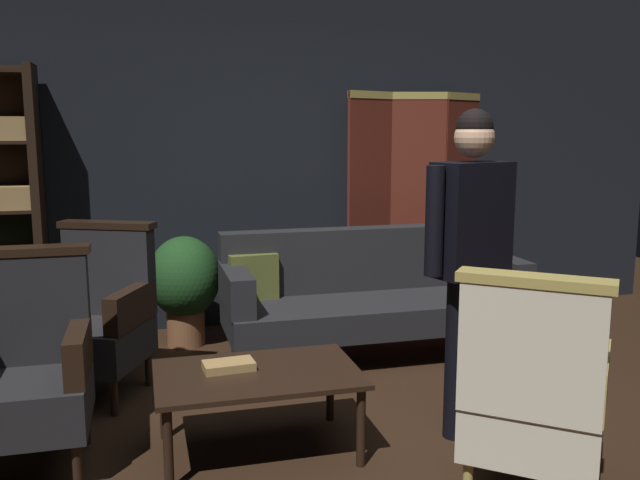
# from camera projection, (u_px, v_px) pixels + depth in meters

# --- Properties ---
(ground_plane) EXTENTS (10.00, 10.00, 0.00)m
(ground_plane) POSITION_uv_depth(u_px,v_px,m) (361.00, 451.00, 3.40)
(ground_plane) COLOR black
(back_wall) EXTENTS (7.20, 0.10, 2.80)m
(back_wall) POSITION_uv_depth(u_px,v_px,m) (268.00, 154.00, 5.50)
(back_wall) COLOR black
(back_wall) RESTS_ON ground_plane
(folding_screen) EXTENTS (1.29, 0.31, 1.90)m
(folding_screen) POSITION_uv_depth(u_px,v_px,m) (416.00, 202.00, 5.72)
(folding_screen) COLOR #5B2319
(folding_screen) RESTS_ON ground_plane
(velvet_couch) EXTENTS (2.12, 0.78, 0.88)m
(velvet_couch) POSITION_uv_depth(u_px,v_px,m) (370.00, 291.00, 4.85)
(velvet_couch) COLOR black
(velvet_couch) RESTS_ON ground_plane
(coffee_table) EXTENTS (1.00, 0.64, 0.42)m
(coffee_table) POSITION_uv_depth(u_px,v_px,m) (258.00, 381.00, 3.33)
(coffee_table) COLOR black
(coffee_table) RESTS_ON ground_plane
(armchair_gilt_accent) EXTENTS (0.81, 0.81, 1.04)m
(armchair_gilt_accent) POSITION_uv_depth(u_px,v_px,m) (533.00, 394.00, 2.86)
(armchair_gilt_accent) COLOR tan
(armchair_gilt_accent) RESTS_ON ground_plane
(armchair_wing_left) EXTENTS (0.77, 0.77, 1.04)m
(armchair_wing_left) POSITION_uv_depth(u_px,v_px,m) (99.00, 316.00, 4.07)
(armchair_wing_left) COLOR black
(armchair_wing_left) RESTS_ON ground_plane
(armchair_wing_right) EXTENTS (0.60, 0.58, 1.04)m
(armchair_wing_right) POSITION_uv_depth(u_px,v_px,m) (27.00, 367.00, 3.19)
(armchair_wing_right) COLOR black
(armchair_wing_right) RESTS_ON ground_plane
(standing_figure) EXTENTS (0.57, 0.32, 1.70)m
(standing_figure) POSITION_uv_depth(u_px,v_px,m) (470.00, 244.00, 3.43)
(standing_figure) COLOR black
(standing_figure) RESTS_ON ground_plane
(potted_plant) EXTENTS (0.53, 0.53, 0.82)m
(potted_plant) POSITION_uv_depth(u_px,v_px,m) (185.00, 283.00, 5.00)
(potted_plant) COLOR brown
(potted_plant) RESTS_ON ground_plane
(book_tan_leather) EXTENTS (0.26, 0.16, 0.04)m
(book_tan_leather) POSITION_uv_depth(u_px,v_px,m) (229.00, 366.00, 3.35)
(book_tan_leather) COLOR #9E7A47
(book_tan_leather) RESTS_ON coffee_table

